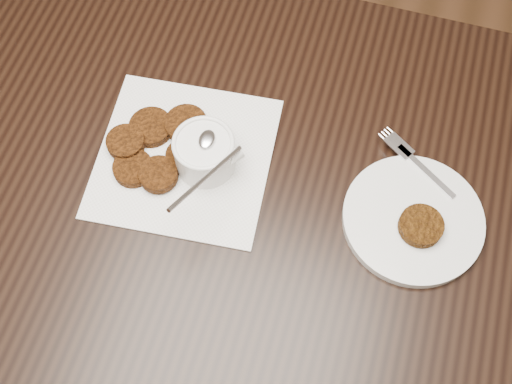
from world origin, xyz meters
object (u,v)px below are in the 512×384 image
at_px(sauce_ramekin, 203,142).
at_px(plate_with_patty, 414,217).
at_px(table, 211,247).
at_px(napkin, 184,157).

bearing_deg(sauce_ramekin, plate_with_patty, -1.07).
bearing_deg(plate_with_patty, table, 179.52).
relative_size(sauce_ramekin, plate_with_patty, 0.61).
height_order(table, napkin, napkin).
distance_m(napkin, plate_with_patty, 0.37).
distance_m(napkin, sauce_ramekin, 0.08).
height_order(table, sauce_ramekin, sauce_ramekin).
distance_m(table, sauce_ramekin, 0.45).
bearing_deg(table, napkin, 169.90).
xyz_separation_m(napkin, sauce_ramekin, (0.04, -0.00, 0.07)).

